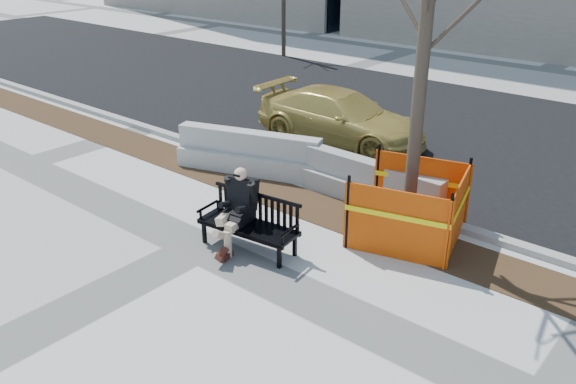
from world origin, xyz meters
name	(u,v)px	position (x,y,z in m)	size (l,w,h in m)	color
ground	(200,247)	(0.00, 0.00, 0.00)	(120.00, 120.00, 0.00)	beige
mulch_strip	(292,199)	(0.00, 2.60, 0.00)	(40.00, 1.20, 0.02)	#47301C
asphalt_street	(432,128)	(0.00, 8.80, 0.00)	(60.00, 10.40, 0.01)	black
curb	(320,183)	(0.00, 3.55, 0.06)	(60.00, 0.25, 0.12)	#9E9B93
bench	(249,249)	(0.72, 0.51, 0.00)	(1.85, 0.66, 0.99)	black
seated_man	(240,244)	(0.47, 0.53, 0.00)	(0.62, 1.04, 1.45)	black
tree_fence	(406,236)	(2.63, 2.70, 0.00)	(2.75, 2.75, 6.88)	#FF5B06
sedan	(340,141)	(-1.36, 6.22, 0.00)	(1.88, 4.63, 1.34)	gold
jersey_barrier_left	(250,171)	(-1.76, 3.16, 0.00)	(3.43, 0.69, 0.98)	#A9A69E
jersey_barrier_right	(370,203)	(1.33, 3.51, 0.00)	(3.17, 0.63, 0.91)	gray
far_tree_left	(284,56)	(-9.89, 13.98, 0.00)	(2.04, 2.04, 5.50)	#3F3328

